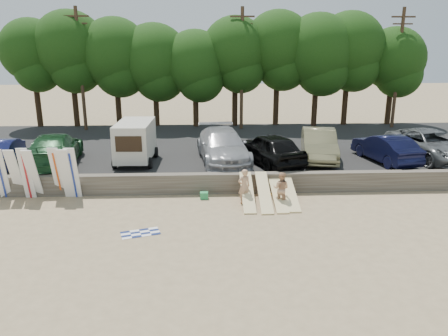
{
  "coord_description": "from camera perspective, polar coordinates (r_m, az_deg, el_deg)",
  "views": [
    {
      "loc": [
        -0.83,
        -17.57,
        7.3
      ],
      "look_at": [
        0.08,
        3.0,
        1.28
      ],
      "focal_mm": 35.0,
      "sensor_mm": 36.0,
      "label": 1
    }
  ],
  "objects": [
    {
      "name": "ground",
      "position": [
        19.04,
        0.16,
        -6.23
      ],
      "size": [
        120.0,
        120.0,
        0.0
      ],
      "primitive_type": "plane",
      "color": "tan",
      "rests_on": "ground"
    },
    {
      "name": "seawall",
      "position": [
        21.68,
        -0.21,
        -1.97
      ],
      "size": [
        44.0,
        0.5,
        1.0
      ],
      "primitive_type": "cube",
      "color": "#6B6356",
      "rests_on": "ground"
    },
    {
      "name": "parking_lot",
      "position": [
        28.93,
        -0.82,
        2.4
      ],
      "size": [
        44.0,
        14.5,
        0.7
      ],
      "primitive_type": "cube",
      "color": "#282828",
      "rests_on": "ground"
    },
    {
      "name": "treeline",
      "position": [
        35.02,
        -1.02,
        14.88
      ],
      "size": [
        33.08,
        6.21,
        8.96
      ],
      "color": "#382616",
      "rests_on": "parking_lot"
    },
    {
      "name": "utility_poles",
      "position": [
        33.74,
        2.34,
        13.11
      ],
      "size": [
        25.8,
        0.26,
        9.0
      ],
      "color": "#473321",
      "rests_on": "parking_lot"
    },
    {
      "name": "box_trailer",
      "position": [
        24.74,
        -11.52,
        3.59
      ],
      "size": [
        2.17,
        3.71,
        2.31
      ],
      "rotation": [
        0.0,
        0.0,
        -0.03
      ],
      "color": "beige",
      "rests_on": "parking_lot"
    },
    {
      "name": "car_1",
      "position": [
        25.69,
        -21.25,
        2.3
      ],
      "size": [
        3.24,
        6.29,
        1.75
      ],
      "primitive_type": "imported",
      "rotation": [
        0.0,
        0.0,
        3.28
      ],
      "color": "#173F20",
      "rests_on": "parking_lot"
    },
    {
      "name": "car_2",
      "position": [
        24.57,
        -0.16,
        2.89
      ],
      "size": [
        3.21,
        6.44,
        1.8
      ],
      "primitive_type": "imported",
      "rotation": [
        0.0,
        0.0,
        0.11
      ],
      "color": "#9E9FA3",
      "rests_on": "parking_lot"
    },
    {
      "name": "car_3",
      "position": [
        24.26,
        6.03,
        2.56
      ],
      "size": [
        3.77,
        5.53,
        1.75
      ],
      "primitive_type": "imported",
      "rotation": [
        0.0,
        0.0,
        3.51
      ],
      "color": "black",
      "rests_on": "parking_lot"
    },
    {
      "name": "car_4",
      "position": [
        25.69,
        12.3,
        3.01
      ],
      "size": [
        2.68,
        5.46,
        1.72
      ],
      "primitive_type": "imported",
      "rotation": [
        0.0,
        0.0,
        -0.17
      ],
      "color": "olive",
      "rests_on": "parking_lot"
    },
    {
      "name": "car_5",
      "position": [
        26.22,
        20.36,
        2.45
      ],
      "size": [
        2.59,
        4.97,
        1.56
      ],
      "primitive_type": "imported",
      "rotation": [
        0.0,
        0.0,
        3.35
      ],
      "color": "black",
      "rests_on": "parking_lot"
    },
    {
      "name": "car_6",
      "position": [
        27.81,
        25.34,
        2.74
      ],
      "size": [
        3.7,
        6.33,
        1.66
      ],
      "primitive_type": "imported",
      "rotation": [
        0.0,
        0.0,
        0.17
      ],
      "color": "#55595B",
      "rests_on": "parking_lot"
    },
    {
      "name": "surfboard_upright_0",
      "position": [
        23.05,
        -27.1,
        -0.71
      ],
      "size": [
        0.61,
        0.79,
        2.53
      ],
      "primitive_type": "cube",
      "rotation": [
        0.26,
        0.0,
        0.16
      ],
      "color": "white",
      "rests_on": "ground"
    },
    {
      "name": "surfboard_upright_1",
      "position": [
        22.9,
        -25.61,
        -0.66
      ],
      "size": [
        0.55,
        0.86,
        2.5
      ],
      "primitive_type": "cube",
      "rotation": [
        0.3,
        0.0,
        -0.06
      ],
      "color": "white",
      "rests_on": "ground"
    },
    {
      "name": "surfboard_upright_2",
      "position": [
        22.56,
        -24.41,
        -0.66
      ],
      "size": [
        0.5,
        0.53,
        2.57
      ],
      "primitive_type": "cube",
      "rotation": [
        0.18,
        0.0,
        -0.01
      ],
      "color": "white",
      "rests_on": "ground"
    },
    {
      "name": "surfboard_upright_3",
      "position": [
        22.46,
        -23.7,
        -0.74
      ],
      "size": [
        0.58,
        0.87,
        2.5
      ],
      "primitive_type": "cube",
      "rotation": [
        0.3,
        0.0,
        -0.09
      ],
      "color": "white",
      "rests_on": "ground"
    },
    {
      "name": "surfboard_upright_4",
      "position": [
        22.21,
        -20.94,
        -0.54
      ],
      "size": [
        0.56,
        0.68,
        2.55
      ],
      "primitive_type": "cube",
      "rotation": [
        0.22,
        0.0,
        -0.1
      ],
      "color": "white",
      "rests_on": "ground"
    },
    {
      "name": "surfboard_upright_5",
      "position": [
        21.87,
        -19.92,
        -0.72
      ],
      "size": [
        0.53,
        0.75,
        2.53
      ],
      "primitive_type": "cube",
      "rotation": [
        0.26,
        0.0,
        -0.03
      ],
      "color": "white",
      "rests_on": "ground"
    },
    {
      "name": "surfboard_upright_6",
      "position": [
        21.83,
        -19.13,
        -0.63
      ],
      "size": [
        0.52,
        0.59,
        2.56
      ],
      "primitive_type": "cube",
      "rotation": [
        0.2,
        0.0,
        -0.04
      ],
      "color": "white",
      "rests_on": "ground"
    },
    {
      "name": "surfboard_low_0",
      "position": [
        20.3,
        3.08,
        -3.14
      ],
      "size": [
        0.56,
        2.84,
        1.1
      ],
      "primitive_type": "cube",
      "rotation": [
        0.35,
        0.0,
        0.0
      ],
      "color": "beige",
      "rests_on": "ground"
    },
    {
      "name": "surfboard_low_1",
      "position": [
        20.29,
        5.24,
        -3.14
      ],
      "size": [
        0.56,
        2.83,
        1.14
      ],
      "primitive_type": "cube",
      "rotation": [
        0.37,
        0.0,
        0.0
      ],
      "color": "beige",
      "rests_on": "ground"
    },
    {
      "name": "surfboard_low_2",
      "position": [
        20.54,
        7.08,
        -3.38
      ],
      "size": [
        0.56,
        2.92,
        0.85
      ],
      "primitive_type": "cube",
      "rotation": [
        0.26,
        0.0,
        0.0
      ],
      "color": "beige",
      "rests_on": "ground"
    },
    {
      "name": "surfboard_low_3",
      "position": [
        20.72,
        8.55,
        -3.16
      ],
      "size": [
        0.56,
        2.89,
        0.92
      ],
      "primitive_type": "cube",
      "rotation": [
        0.29,
        0.0,
        0.0
      ],
      "color": "beige",
      "rests_on": "ground"
    },
    {
      "name": "beachgoer_a",
      "position": [
        20.2,
        2.64,
        -2.41
      ],
      "size": [
        0.69,
        0.56,
        1.65
      ],
      "primitive_type": "imported",
      "rotation": [
        0.0,
        0.0,
        3.46
      ],
      "color": "tan",
      "rests_on": "ground"
    },
    {
      "name": "beachgoer_b",
      "position": [
        20.17,
        7.46,
        -2.68
      ],
      "size": [
        0.94,
        0.86,
        1.57
      ],
      "primitive_type": "imported",
      "rotation": [
        0.0,
        0.0,
        2.71
      ],
      "color": "tan",
      "rests_on": "ground"
    },
    {
      "name": "cooler",
      "position": [
        20.99,
        -2.62,
        -3.6
      ],
      "size": [
        0.39,
        0.31,
        0.32
      ],
      "primitive_type": "cube",
      "rotation": [
        0.0,
        0.0,
        0.03
      ],
      "color": "green",
      "rests_on": "ground"
    },
    {
      "name": "gear_bag",
      "position": [
        21.13,
        5.78,
        -3.68
      ],
      "size": [
        0.33,
        0.28,
        0.22
      ],
      "primitive_type": "cube",
      "rotation": [
        0.0,
        0.0,
        -0.12
      ],
      "color": "#C37A16",
      "rests_on": "ground"
    },
    {
      "name": "beach_towel",
      "position": [
        17.7,
        -10.87,
        -8.35
      ],
      "size": [
        1.88,
        1.88,
        0.0
      ],
      "primitive_type": "plane",
      "rotation": [
        0.0,
        0.0,
        0.3
      ],
      "color": "white",
      "rests_on": "ground"
    }
  ]
}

